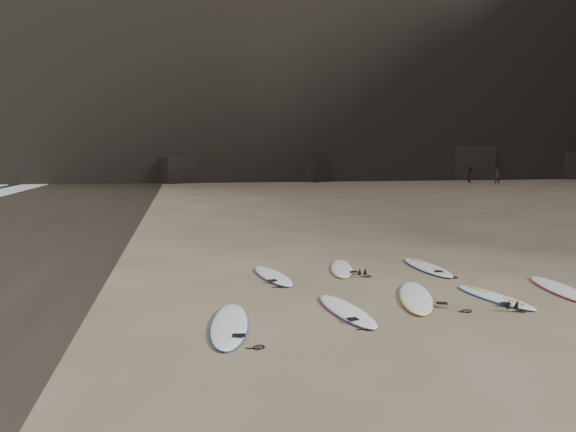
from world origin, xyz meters
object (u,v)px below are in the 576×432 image
surfboard_0 (229,324)px  surfboard_2 (416,297)px  surfboard_1 (346,310)px  surfboard_6 (342,268)px  surfboard_3 (495,297)px  surfboard_7 (427,267)px  surfboard_4 (560,289)px  person_a (497,176)px  person_b (471,175)px  surfboard_5 (273,275)px

surfboard_0 → surfboard_2: size_ratio=0.99×
surfboard_1 → surfboard_6: bearing=68.3°
surfboard_3 → surfboard_7: surfboard_7 is taller
surfboard_4 → person_a: (20.55, 36.89, 0.72)m
surfboard_0 → person_b: person_b is taller
surfboard_3 → person_a: size_ratio=1.44×
surfboard_2 → surfboard_3: surfboard_2 is taller
surfboard_0 → surfboard_3: surfboard_0 is taller
person_b → surfboard_2: bearing=161.3°
surfboard_5 → surfboard_6: size_ratio=1.06×
surfboard_6 → person_a: person_a is taller
surfboard_6 → surfboard_7: size_ratio=0.88×
surfboard_1 → surfboard_7: (3.27, 3.52, 0.00)m
surfboard_1 → surfboard_3: (3.38, 0.40, -0.00)m
surfboard_3 → surfboard_5: 5.18m
surfboard_6 → person_b: 43.68m
surfboard_4 → surfboard_5: surfboard_4 is taller
surfboard_0 → surfboard_1: surfboard_0 is taller
surfboard_1 → surfboard_4: 5.25m
surfboard_1 → surfboard_7: surfboard_7 is taller
surfboard_6 → person_b: person_b is taller
person_b → surfboard_3: bearing=163.3°
surfboard_7 → person_a: person_a is taller
surfboard_0 → person_a: person_a is taller
surfboard_3 → surfboard_1: bearing=174.8°
surfboard_1 → person_a: size_ratio=1.57×
person_b → surfboard_4: bearing=165.2°
surfboard_2 → surfboard_6: bearing=122.1°
surfboard_6 → surfboard_7: surfboard_7 is taller
surfboard_4 → person_a: 42.23m
surfboard_3 → surfboard_5: size_ratio=0.93×
surfboard_2 → surfboard_4: 3.47m
surfboard_0 → surfboard_3: size_ratio=1.21×
surfboard_0 → surfboard_5: surfboard_0 is taller
surfboard_4 → surfboard_3: bearing=-160.9°
surfboard_1 → surfboard_4: surfboard_4 is taller
surfboard_4 → surfboard_6: (-4.20, 3.05, -0.00)m
surfboard_0 → surfboard_2: same height
surfboard_2 → surfboard_5: (-2.65, 2.59, -0.01)m
surfboard_5 → surfboard_4: bearing=-32.1°
surfboard_7 → person_a: size_ratio=1.67×
surfboard_6 → person_b: size_ratio=1.46×
surfboard_7 → surfboard_3: bearing=-89.5°
surfboard_6 → surfboard_7: bearing=6.8°
person_a → surfboard_3: bearing=79.2°
surfboard_7 → person_b: size_ratio=1.67×
surfboard_1 → surfboard_2: bearing=14.9°
surfboard_5 → person_b: person_b is taller
surfboard_5 → surfboard_1: bearing=-83.9°
surfboard_3 → surfboard_7: 3.12m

